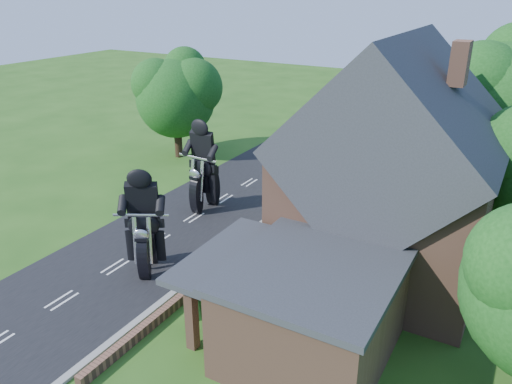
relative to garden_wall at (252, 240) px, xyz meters
The scene contains 16 objects.
ground 6.60m from the garden_wall, 130.70° to the right, with size 120.00×120.00×0.00m, color #254F16.
road 6.60m from the garden_wall, 130.70° to the right, with size 7.00×80.00×0.02m, color black.
kerb 5.04m from the garden_wall, 97.41° to the right, with size 0.30×80.00×0.12m, color gray.
garden_wall is the anchor object (origin of this frame).
house 7.52m from the garden_wall, ahead, with size 9.54×8.64×10.24m.
annex 8.19m from the garden_wall, 46.16° to the right, with size 7.05×5.94×3.44m.
tree_behind_left 13.88m from the garden_wall, 72.34° to the left, with size 6.94×6.40×9.16m.
tree_far_road 15.13m from the garden_wall, 140.77° to the left, with size 6.08×5.60×7.84m.
shrub_a 6.09m from the garden_wall, 80.54° to the right, with size 0.90×0.90×1.10m, color #133D14.
shrub_b 3.66m from the garden_wall, 74.05° to the right, with size 0.90×0.90×1.10m, color #133D14.
shrub_c 1.46m from the garden_wall, 45.00° to the right, with size 0.90×0.90×1.10m, color #133D14.
shrub_d 4.14m from the garden_wall, 75.96° to the left, with size 0.90×0.90×1.10m, color #133D14.
shrub_e 6.59m from the garden_wall, 81.25° to the left, with size 0.90×0.90×1.10m, color #133D14.
shrub_f 9.06m from the garden_wall, 83.66° to the left, with size 0.90×0.90×1.10m, color #133D14.
motorcycle_lead 5.29m from the garden_wall, 121.26° to the right, with size 0.40×1.58×1.47m, color black, non-canonical shape.
motorcycle_follow 4.96m from the garden_wall, 153.19° to the left, with size 0.43×1.70×1.58m, color black, non-canonical shape.
Camera 1 is at (15.27, -13.80, 11.87)m, focal length 35.00 mm.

